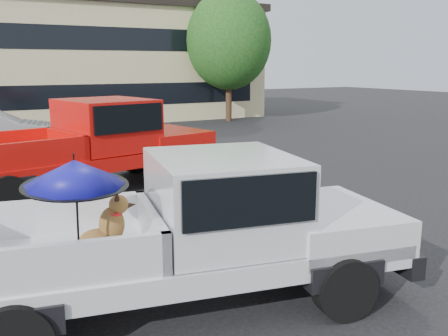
{
  "coord_description": "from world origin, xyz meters",
  "views": [
    {
      "loc": [
        -4.62,
        -7.17,
        2.95
      ],
      "look_at": [
        -0.64,
        -0.25,
        1.3
      ],
      "focal_mm": 40.0,
      "sensor_mm": 36.0,
      "label": 1
    }
  ],
  "objects": [
    {
      "name": "stripe_left",
      "position": [
        -3.0,
        2.0,
        0.0
      ],
      "size": [
        0.12,
        5.0,
        0.01
      ],
      "primitive_type": "cube",
      "color": "silver",
      "rests_on": "ground"
    },
    {
      "name": "ground",
      "position": [
        0.0,
        0.0,
        0.0
      ],
      "size": [
        90.0,
        90.0,
        0.0
      ],
      "primitive_type": "plane",
      "color": "black",
      "rests_on": "ground"
    },
    {
      "name": "silver_pickup",
      "position": [
        -1.89,
        -1.98,
        1.05
      ],
      "size": [
        5.97,
        3.07,
        2.06
      ],
      "rotation": [
        0.0,
        0.0,
        -0.2
      ],
      "color": "black",
      "rests_on": "ground"
    },
    {
      "name": "tree_back",
      "position": [
        6.0,
        24.0,
        4.41
      ],
      "size": [
        4.68,
        4.68,
        7.11
      ],
      "color": "#332114",
      "rests_on": "ground"
    },
    {
      "name": "red_pickup",
      "position": [
        -1.3,
        4.59,
        1.18
      ],
      "size": [
        6.84,
        3.49,
        2.15
      ],
      "rotation": [
        0.0,
        0.0,
        0.2
      ],
      "color": "black",
      "rests_on": "ground"
    },
    {
      "name": "motel_building",
      "position": [
        2.0,
        20.99,
        3.21
      ],
      "size": [
        20.4,
        8.4,
        6.3
      ],
      "color": "#C8B585",
      "rests_on": "ground"
    },
    {
      "name": "stripe_right",
      "position": [
        3.0,
        2.0,
        0.0
      ],
      "size": [
        0.12,
        5.0,
        0.01
      ],
      "primitive_type": "cube",
      "color": "silver",
      "rests_on": "ground"
    },
    {
      "name": "tree_right",
      "position": [
        9.0,
        16.0,
        4.21
      ],
      "size": [
        4.46,
        4.46,
        6.78
      ],
      "color": "#332114",
      "rests_on": "ground"
    }
  ]
}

